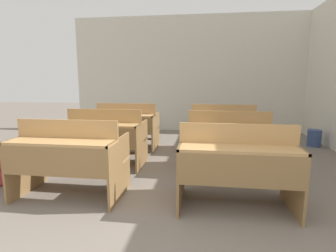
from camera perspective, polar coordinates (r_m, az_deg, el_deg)
wall_back at (r=7.41m, az=4.10°, el=11.14°), size 6.37×0.06×3.15m
bench_front_left at (r=3.35m, az=-20.73°, el=-6.42°), size 1.24×0.77×0.94m
bench_front_right at (r=2.95m, az=14.68°, el=-8.26°), size 1.24×0.77×0.94m
bench_second_left at (r=4.39m, az=-13.58°, el=-2.31°), size 1.24×0.77×0.94m
bench_second_right at (r=4.11m, az=13.08°, el=-3.11°), size 1.24×0.77×0.94m
bench_third_left at (r=5.46m, az=-9.04°, el=0.15°), size 1.24×0.77×0.94m
bench_third_right at (r=5.24m, az=11.86°, el=-0.34°), size 1.24×0.77×0.94m
wastepaper_bin at (r=6.45m, az=29.22°, el=-2.29°), size 0.28×0.28×0.36m
schoolbag at (r=4.20m, az=-31.03°, el=-8.17°), size 0.34×0.28×0.39m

